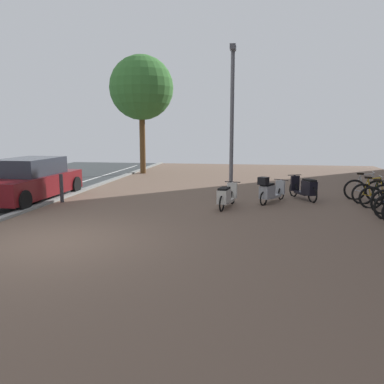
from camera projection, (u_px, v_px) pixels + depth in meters
ground at (115, 247)px, 8.26m from camera, size 21.00×40.00×0.13m
bicycle_rack_04 at (382, 198)px, 12.01m from camera, size 1.34×0.48×0.98m
bicycle_rack_05 at (373, 194)px, 12.77m from camera, size 1.31×0.48×0.97m
bicycle_rack_06 at (365, 190)px, 13.52m from camera, size 1.41×0.48×1.01m
scooter_near at (226, 196)px, 12.12m from camera, size 0.66×1.76×0.76m
scooter_mid at (305, 188)px, 13.52m from camera, size 0.90×1.66×0.82m
scooter_far at (269, 191)px, 12.93m from camera, size 1.05×1.63×0.93m
parked_car_near at (29, 181)px, 13.52m from camera, size 1.92×4.49×1.43m
lamp_post at (232, 113)px, 14.18m from camera, size 0.20×0.52×5.32m
street_tree at (141, 88)px, 21.17m from camera, size 3.43×3.43×6.32m
bollard_far at (62, 188)px, 13.11m from camera, size 0.12×0.12×0.94m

